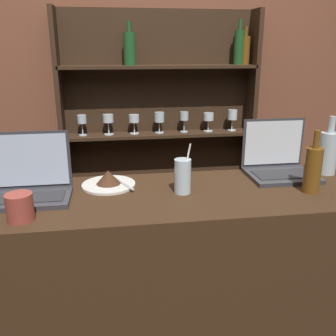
# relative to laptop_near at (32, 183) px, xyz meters

# --- Properties ---
(bar_counter) EXTENTS (1.65, 0.52, 1.00)m
(bar_counter) POSITION_rel_laptop_near_xyz_m (0.54, -0.04, -0.56)
(bar_counter) COLOR #382314
(bar_counter) RESTS_ON ground_plane
(back_wall) EXTENTS (7.00, 0.06, 2.70)m
(back_wall) POSITION_rel_laptop_near_xyz_m (0.54, 1.19, 0.29)
(back_wall) COLOR brown
(back_wall) RESTS_ON ground_plane
(back_shelf) EXTENTS (1.32, 0.18, 1.80)m
(back_shelf) POSITION_rel_laptop_near_xyz_m (0.65, 1.11, -0.11)
(back_shelf) COLOR #332114
(back_shelf) RESTS_ON ground_plane
(laptop_near) EXTENTS (0.29, 0.20, 0.25)m
(laptop_near) POSITION_rel_laptop_near_xyz_m (0.00, 0.00, 0.00)
(laptop_near) COLOR #333338
(laptop_near) RESTS_ON bar_counter
(laptop_far) EXTENTS (0.30, 0.24, 0.25)m
(laptop_far) POSITION_rel_laptop_near_xyz_m (1.06, 0.12, -0.01)
(laptop_far) COLOR #333338
(laptop_far) RESTS_ON bar_counter
(cake_plate) EXTENTS (0.22, 0.22, 0.07)m
(cake_plate) POSITION_rel_laptop_near_xyz_m (0.29, 0.08, -0.04)
(cake_plate) COLOR silver
(cake_plate) RESTS_ON bar_counter
(water_glass) EXTENTS (0.07, 0.07, 0.20)m
(water_glass) POSITION_rel_laptop_near_xyz_m (0.59, -0.04, 0.01)
(water_glass) COLOR silver
(water_glass) RESTS_ON bar_counter
(wine_bottle_amber) EXTENTS (0.07, 0.07, 0.25)m
(wine_bottle_amber) POSITION_rel_laptop_near_xyz_m (1.10, -0.11, 0.04)
(wine_bottle_amber) COLOR brown
(wine_bottle_amber) RESTS_ON bar_counter
(wine_bottle_clear) EXTENTS (0.08, 0.08, 0.27)m
(wine_bottle_clear) POSITION_rel_laptop_near_xyz_m (1.29, 0.10, 0.04)
(wine_bottle_clear) COLOR #B2C1C6
(wine_bottle_clear) RESTS_ON bar_counter
(coffee_cup) EXTENTS (0.09, 0.09, 0.09)m
(coffee_cup) POSITION_rel_laptop_near_xyz_m (-0.00, -0.21, -0.01)
(coffee_cup) COLOR #993D33
(coffee_cup) RESTS_ON bar_counter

